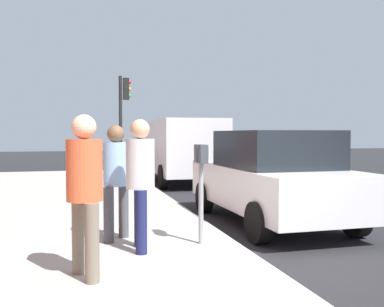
# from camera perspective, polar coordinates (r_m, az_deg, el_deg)

# --- Properties ---
(ground_plane) EXTENTS (80.00, 80.00, 0.00)m
(ground_plane) POSITION_cam_1_polar(r_m,az_deg,el_deg) (6.07, 7.87, -13.86)
(ground_plane) COLOR #232326
(ground_plane) RESTS_ON ground
(sidewalk_slab) EXTENTS (28.00, 6.00, 0.15)m
(sidewalk_slab) POSITION_cam_1_polar(r_m,az_deg,el_deg) (5.66, -22.45, -14.45)
(sidewalk_slab) COLOR #A8A59E
(sidewalk_slab) RESTS_ON ground_plane
(parking_meter) EXTENTS (0.36, 0.12, 1.41)m
(parking_meter) POSITION_cam_1_polar(r_m,az_deg,el_deg) (6.28, 1.17, -2.44)
(parking_meter) COLOR gray
(parking_meter) RESTS_ON sidewalk_slab
(pedestrian_at_meter) EXTENTS (0.53, 0.38, 1.75)m
(pedestrian_at_meter) POSITION_cam_1_polar(r_m,az_deg,el_deg) (5.96, -6.66, -2.57)
(pedestrian_at_meter) COLOR #191E4C
(pedestrian_at_meter) RESTS_ON sidewalk_slab
(pedestrian_bystander) EXTENTS (0.51, 0.39, 1.77)m
(pedestrian_bystander) POSITION_cam_1_polar(r_m,az_deg,el_deg) (4.91, -13.62, -3.59)
(pedestrian_bystander) COLOR #726656
(pedestrian_bystander) RESTS_ON sidewalk_slab
(parking_officer) EXTENTS (0.43, 0.39, 1.69)m
(parking_officer) POSITION_cam_1_polar(r_m,az_deg,el_deg) (6.59, -9.72, -2.53)
(parking_officer) COLOR #47474C
(parking_officer) RESTS_ON sidewalk_slab
(parked_sedan_near) EXTENTS (4.43, 2.02, 1.77)m
(parked_sedan_near) POSITION_cam_1_polar(r_m,az_deg,el_deg) (8.58, 10.15, -2.96)
(parked_sedan_near) COLOR silver
(parked_sedan_near) RESTS_ON ground_plane
(parked_van_far) EXTENTS (5.24, 2.21, 2.18)m
(parked_van_far) POSITION_cam_1_polar(r_m,az_deg,el_deg) (15.54, -1.36, 0.87)
(parked_van_far) COLOR silver
(parked_van_far) RESTS_ON ground_plane
(traffic_signal) EXTENTS (0.24, 0.44, 3.60)m
(traffic_signal) POSITION_cam_1_polar(r_m,az_deg,el_deg) (15.99, -8.80, 5.62)
(traffic_signal) COLOR black
(traffic_signal) RESTS_ON sidewalk_slab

